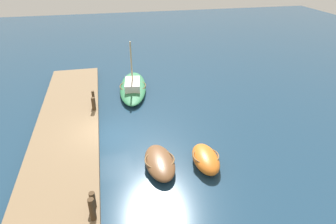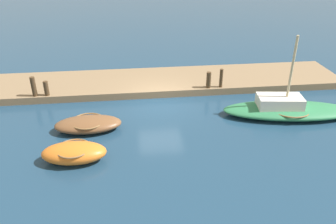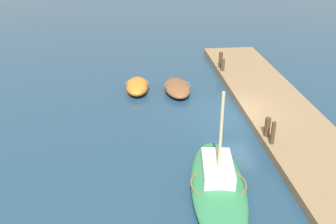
% 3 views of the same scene
% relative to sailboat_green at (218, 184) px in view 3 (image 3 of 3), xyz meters
% --- Properties ---
extents(ground_plane, '(84.00, 84.00, 0.00)m').
position_rel_sailboat_green_xyz_m(ground_plane, '(6.33, -2.18, -0.38)').
color(ground_plane, navy).
extents(dock_platform, '(22.86, 3.94, 0.41)m').
position_rel_sailboat_green_xyz_m(dock_platform, '(6.33, -4.80, -0.17)').
color(dock_platform, '#846B4C').
rests_on(dock_platform, ground_plane).
extents(sailboat_green, '(6.90, 2.93, 4.18)m').
position_rel_sailboat_green_xyz_m(sailboat_green, '(0.00, 0.00, 0.00)').
color(sailboat_green, '#2D7A4C').
rests_on(sailboat_green, ground_plane).
extents(dinghy_orange, '(2.69, 1.49, 0.79)m').
position_rel_sailboat_green_xyz_m(dinghy_orange, '(10.33, 2.77, 0.03)').
color(dinghy_orange, orange).
rests_on(dinghy_orange, ground_plane).
extents(rowboat_brown, '(3.15, 1.63, 0.64)m').
position_rel_sailboat_green_xyz_m(rowboat_brown, '(10.00, 0.32, -0.05)').
color(rowboat_brown, brown).
rests_on(rowboat_brown, ground_plane).
extents(mooring_post_west, '(0.19, 0.19, 1.09)m').
position_rel_sailboat_green_xyz_m(mooring_post_west, '(2.70, -3.08, 0.58)').
color(mooring_post_west, '#47331E').
rests_on(mooring_post_west, dock_platform).
extents(mooring_post_mid_west, '(0.26, 0.26, 0.94)m').
position_rel_sailboat_green_xyz_m(mooring_post_mid_west, '(3.43, -3.08, 0.50)').
color(mooring_post_mid_west, '#47331E').
rests_on(mooring_post_mid_west, dock_platform).
extents(mooring_post_mid_east, '(0.26, 0.26, 0.82)m').
position_rel_sailboat_green_xyz_m(mooring_post_mid_east, '(12.51, -3.08, 0.44)').
color(mooring_post_mid_east, '#47331E').
rests_on(mooring_post_mid_east, dock_platform).
extents(mooring_post_east, '(0.26, 0.26, 1.10)m').
position_rel_sailboat_green_xyz_m(mooring_post_east, '(13.16, -3.08, 0.58)').
color(mooring_post_east, '#47331E').
rests_on(mooring_post_east, dock_platform).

